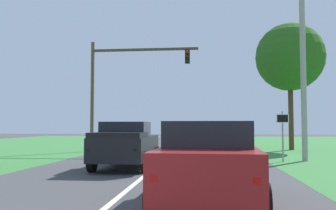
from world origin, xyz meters
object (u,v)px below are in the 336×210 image
(pickup_truck_lead, at_px, (127,144))
(utility_pole_right, at_px, (303,73))
(red_suv_near, at_px, (209,160))
(oak_tree_right, at_px, (290,57))
(traffic_light, at_px, (120,79))
(keep_moving_sign, at_px, (283,129))

(pickup_truck_lead, bearing_deg, utility_pole_right, 24.48)
(red_suv_near, bearing_deg, oak_tree_right, 71.95)
(red_suv_near, height_order, traffic_light, traffic_light)
(traffic_light, height_order, utility_pole_right, utility_pole_right)
(pickup_truck_lead, bearing_deg, keep_moving_sign, 24.69)
(pickup_truck_lead, relative_size, utility_pole_right, 0.59)
(pickup_truck_lead, height_order, keep_moving_sign, keep_moving_sign)
(pickup_truck_lead, relative_size, oak_tree_right, 0.56)
(traffic_light, bearing_deg, oak_tree_right, 14.22)
(red_suv_near, height_order, utility_pole_right, utility_pole_right)
(red_suv_near, xyz_separation_m, keep_moving_sign, (3.68, 9.90, 0.59))
(traffic_light, bearing_deg, red_suv_near, -69.47)
(keep_moving_sign, xyz_separation_m, oak_tree_right, (2.43, 8.86, 5.20))
(utility_pole_right, bearing_deg, red_suv_near, -114.99)
(red_suv_near, bearing_deg, traffic_light, 110.53)
(pickup_truck_lead, height_order, utility_pole_right, utility_pole_right)
(red_suv_near, bearing_deg, utility_pole_right, 65.01)
(utility_pole_right, bearing_deg, keep_moving_sign, -156.82)
(red_suv_near, height_order, oak_tree_right, oak_tree_right)
(oak_tree_right, xyz_separation_m, utility_pole_right, (-1.27, -8.36, -2.37))
(oak_tree_right, relative_size, utility_pole_right, 1.05)
(oak_tree_right, bearing_deg, pickup_truck_lead, -128.11)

